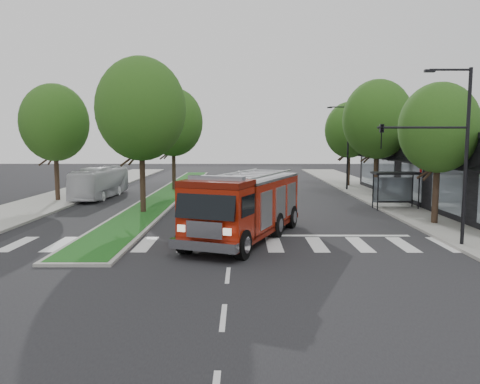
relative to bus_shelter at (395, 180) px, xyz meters
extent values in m
plane|color=black|center=(-11.20, -8.15, -2.04)|extent=(140.00, 140.00, 0.00)
cube|color=gray|center=(1.30, 1.85, -1.96)|extent=(5.00, 80.00, 0.15)
cube|color=gray|center=(-25.70, 1.85, -1.96)|extent=(5.00, 80.00, 0.15)
cube|color=gray|center=(-17.20, 9.85, -1.97)|extent=(3.00, 50.00, 0.14)
cube|color=#124113|center=(-17.20, 9.85, -1.89)|extent=(2.60, 49.50, 0.02)
cube|color=black|center=(5.80, 1.85, 0.46)|extent=(8.00, 30.00, 5.00)
cylinder|color=black|center=(-1.40, -0.75, -0.79)|extent=(0.08, 0.08, 2.50)
cylinder|color=black|center=(1.40, -0.75, -0.79)|extent=(0.08, 0.08, 2.50)
cylinder|color=black|center=(-1.40, 0.45, -0.79)|extent=(0.08, 0.08, 2.50)
cylinder|color=black|center=(1.40, 0.45, -0.79)|extent=(0.08, 0.08, 2.50)
cube|color=black|center=(0.00, -0.15, 0.51)|extent=(3.20, 1.60, 0.12)
cube|color=#8C99A5|center=(0.00, 0.55, -0.74)|extent=(2.80, 0.04, 1.80)
cube|color=black|center=(0.00, -0.15, -1.49)|extent=(2.40, 0.40, 0.08)
cylinder|color=black|center=(0.30, -6.15, -0.17)|extent=(0.36, 0.36, 3.74)
ellipsoid|color=#133D10|center=(0.30, -6.15, 3.49)|extent=(4.40, 4.40, 5.06)
cylinder|color=black|center=(0.30, 5.85, 0.16)|extent=(0.36, 0.36, 4.40)
ellipsoid|color=#133D10|center=(0.30, 5.85, 4.46)|extent=(5.60, 5.60, 6.44)
cylinder|color=black|center=(0.30, 15.85, -0.06)|extent=(0.36, 0.36, 3.96)
ellipsoid|color=#133D10|center=(0.30, 15.85, 3.81)|extent=(5.00, 5.00, 5.75)
cylinder|color=black|center=(-17.20, -2.15, 0.27)|extent=(0.36, 0.36, 4.62)
ellipsoid|color=#133D10|center=(-17.20, -2.15, 4.79)|extent=(5.80, 5.80, 6.67)
cylinder|color=black|center=(-17.20, 11.85, 0.16)|extent=(0.36, 0.36, 4.40)
ellipsoid|color=#133D10|center=(-17.20, 11.85, 4.46)|extent=(5.60, 5.60, 6.44)
cylinder|color=black|center=(-25.20, 3.85, 0.05)|extent=(0.36, 0.36, 4.18)
ellipsoid|color=#133D10|center=(-25.20, 3.85, 4.14)|extent=(5.20, 5.20, 5.98)
cylinder|color=black|center=(-0.70, -11.65, 1.96)|extent=(0.16, 0.16, 8.00)
cylinder|color=black|center=(-1.60, -11.65, 5.86)|extent=(1.80, 0.10, 0.10)
cube|color=black|center=(-2.50, -11.65, 5.81)|extent=(0.45, 0.20, 0.12)
cylinder|color=black|center=(-2.70, -11.65, 3.36)|extent=(4.00, 0.10, 0.10)
imported|color=black|center=(-4.50, -11.65, 2.96)|extent=(0.18, 0.22, 1.10)
cylinder|color=black|center=(-0.70, 11.85, 1.96)|extent=(0.16, 0.16, 8.00)
cylinder|color=black|center=(-1.60, 11.85, 5.86)|extent=(1.80, 0.10, 0.10)
cube|color=black|center=(-2.50, 11.85, 5.81)|extent=(0.45, 0.20, 0.12)
cube|color=#570E04|center=(-10.49, -9.87, -1.48)|extent=(6.06, 9.83, 0.28)
cube|color=maroon|center=(-10.17, -9.03, -0.29)|extent=(5.24, 7.74, 2.25)
cube|color=maroon|center=(-11.76, -13.12, -0.29)|extent=(3.36, 2.91, 2.36)
cube|color=#B2B2B7|center=(-10.17, -9.03, 0.89)|extent=(5.24, 7.74, 0.14)
cylinder|color=#B2B2B7|center=(-11.11, -8.66, 1.11)|extent=(2.56, 6.34, 0.11)
cylinder|color=#B2B2B7|center=(-9.22, -9.40, 1.11)|extent=(2.56, 6.34, 0.11)
cube|color=silver|center=(-12.23, -14.33, -1.36)|extent=(2.87, 1.43, 0.39)
cube|color=#8C99A5|center=(-11.76, -13.12, 1.23)|extent=(2.45, 1.27, 0.20)
cylinder|color=black|center=(-13.09, -12.96, -1.42)|extent=(0.82, 1.30, 1.24)
cylinder|color=black|center=(-10.68, -13.91, -1.42)|extent=(0.82, 1.30, 1.24)
cylinder|color=black|center=(-11.37, -8.56, -1.42)|extent=(0.82, 1.30, 1.24)
cylinder|color=black|center=(-8.96, -9.50, -1.42)|extent=(0.82, 1.30, 1.24)
cylinder|color=black|center=(-10.39, -6.04, -1.42)|extent=(0.82, 1.30, 1.24)
cylinder|color=black|center=(-7.98, -6.98, -1.42)|extent=(0.82, 1.30, 1.24)
imported|color=silver|center=(-22.58, 6.45, -0.76)|extent=(2.47, 9.27, 2.56)
camera|label=1|loc=(-10.68, -32.53, 2.83)|focal=35.00mm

